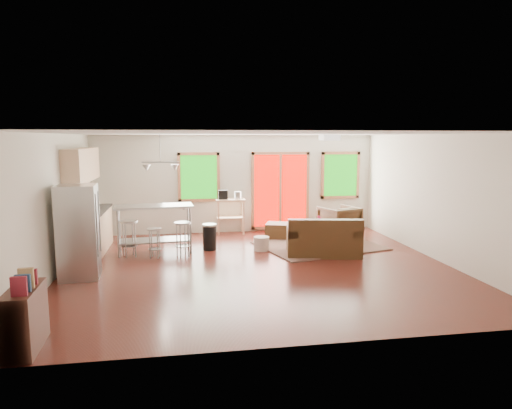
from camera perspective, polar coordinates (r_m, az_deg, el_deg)
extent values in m
cube|color=#37120E|center=(9.08, 0.31, -7.85)|extent=(7.50, 7.00, 0.02)
cube|color=silver|center=(8.73, 0.33, 8.92)|extent=(7.50, 7.00, 0.02)
cube|color=beige|center=(12.26, -2.47, 2.59)|extent=(7.50, 0.02, 2.60)
cube|color=beige|center=(8.98, -24.06, -0.20)|extent=(0.02, 7.00, 2.60)
cube|color=beige|center=(10.14, 21.75, 0.82)|extent=(0.02, 7.00, 2.60)
cube|color=beige|center=(5.44, 6.63, -4.65)|extent=(7.50, 0.02, 2.60)
cube|color=#0D4F09|center=(12.11, -7.15, 3.41)|extent=(0.94, 0.02, 1.14)
cube|color=#9C5E3D|center=(12.07, -7.20, 6.30)|extent=(1.10, 0.05, 0.08)
cube|color=#9C5E3D|center=(12.18, -7.10, 0.55)|extent=(1.10, 0.05, 0.08)
cube|color=#9C5E3D|center=(12.10, -9.57, 3.36)|extent=(0.08, 0.05, 1.30)
cube|color=#9C5E3D|center=(12.14, -4.74, 3.46)|extent=(0.08, 0.05, 1.30)
cube|color=#A20500|center=(12.43, 3.07, 1.74)|extent=(1.44, 0.02, 1.94)
cube|color=#9C5E3D|center=(12.36, 3.10, 6.39)|extent=(1.60, 0.05, 0.08)
cube|color=#9C5E3D|center=(12.59, 3.03, -2.84)|extent=(1.60, 0.05, 0.08)
cube|color=#9C5E3D|center=(12.29, -0.40, 1.67)|extent=(0.08, 0.05, 2.10)
cube|color=#9C5E3D|center=(12.62, 6.44, 1.79)|extent=(0.08, 0.05, 2.10)
cube|color=#9C5E3D|center=(12.43, 3.07, 1.74)|extent=(0.08, 0.05, 1.94)
cube|color=#0D4F09|center=(12.87, 10.51, 3.62)|extent=(0.94, 0.02, 1.14)
cube|color=#9C5E3D|center=(12.84, 10.58, 6.33)|extent=(1.10, 0.05, 0.08)
cube|color=#9C5E3D|center=(12.93, 10.44, 0.92)|extent=(1.10, 0.05, 0.08)
cube|color=#9C5E3D|center=(12.70, 8.34, 3.61)|extent=(0.08, 0.05, 1.30)
cube|color=#9C5E3D|center=(13.05, 12.62, 3.62)|extent=(0.08, 0.05, 1.30)
cube|color=#4C5639|center=(10.85, 7.92, -5.13)|extent=(3.10, 2.68, 0.03)
cube|color=#332010|center=(10.08, 8.38, -4.97)|extent=(1.71, 1.17, 0.44)
cube|color=#332010|center=(9.66, 8.68, -3.01)|extent=(1.58, 0.50, 0.40)
cube|color=#332010|center=(9.95, 4.53, -3.29)|extent=(0.37, 0.91, 0.17)
cube|color=#332010|center=(10.12, 12.24, -3.26)|extent=(0.37, 0.91, 0.17)
cube|color=#332010|center=(10.03, 6.42, -3.34)|extent=(0.74, 0.69, 0.13)
cube|color=#332010|center=(10.11, 10.32, -3.33)|extent=(0.74, 0.69, 0.13)
cube|color=#371C15|center=(11.09, 9.06, -2.92)|extent=(1.14, 0.89, 0.04)
cube|color=#371C15|center=(10.71, 7.94, -4.39)|extent=(0.08, 0.08, 0.36)
cube|color=#371C15|center=(11.21, 11.44, -3.90)|extent=(0.08, 0.08, 0.36)
cube|color=#371C15|center=(11.06, 6.60, -3.96)|extent=(0.08, 0.08, 0.36)
cube|color=#371C15|center=(11.55, 10.05, -3.51)|extent=(0.08, 0.08, 0.36)
imported|color=#332010|center=(11.90, 10.34, -1.92)|extent=(1.06, 1.03, 0.87)
cube|color=#332010|center=(11.61, 2.72, -3.27)|extent=(0.73, 0.73, 0.38)
cylinder|color=beige|center=(10.35, 0.68, -4.89)|extent=(0.47, 0.47, 0.31)
imported|color=silver|center=(10.99, 7.95, -2.44)|extent=(0.22, 0.23, 0.17)
sphere|color=#B01236|center=(11.00, 8.01, -1.71)|extent=(0.08, 0.08, 0.06)
sphere|color=#B01236|center=(10.93, 7.92, -1.67)|extent=(0.08, 0.08, 0.06)
sphere|color=#B01236|center=(10.99, 7.84, -1.52)|extent=(0.08, 0.08, 0.06)
imported|color=maroon|center=(10.91, 9.05, -2.26)|extent=(0.20, 0.08, 0.28)
cube|color=tan|center=(10.68, -19.91, -3.36)|extent=(0.60, 2.20, 0.90)
cube|color=black|center=(10.60, -20.04, -0.87)|extent=(0.64, 2.24, 0.04)
cube|color=tan|center=(10.52, -20.96, 4.67)|extent=(0.36, 2.20, 0.70)
cylinder|color=#B7BABC|center=(10.10, -20.58, -0.69)|extent=(0.12, 0.12, 0.18)
cube|color=black|center=(10.98, -19.69, 0.08)|extent=(0.22, 0.18, 0.20)
cube|color=#B7BABC|center=(8.79, -21.33, -3.21)|extent=(0.71, 0.70, 1.70)
cube|color=gray|center=(8.75, -19.19, -3.15)|extent=(0.05, 0.62, 1.66)
cylinder|color=gray|center=(8.52, -19.26, -2.49)|extent=(0.02, 0.02, 1.13)
cylinder|color=gray|center=(8.92, -18.97, -2.00)|extent=(0.02, 0.02, 1.13)
cube|color=#B7BABC|center=(10.22, -12.64, -0.21)|extent=(1.73, 0.81, 0.04)
cube|color=gray|center=(10.36, -12.51, -4.38)|extent=(1.61, 0.71, 0.03)
cylinder|color=gray|center=(10.07, -16.84, -3.56)|extent=(0.05, 0.05, 1.02)
cylinder|color=gray|center=(10.10, -8.19, -3.25)|extent=(0.05, 0.05, 1.02)
cylinder|color=gray|center=(10.57, -16.72, -3.01)|extent=(0.05, 0.05, 1.02)
cylinder|color=gray|center=(10.61, -8.48, -2.71)|extent=(0.05, 0.05, 1.02)
imported|color=silver|center=(10.23, -8.97, -0.30)|extent=(0.13, 0.12, 0.11)
cylinder|color=#B7BABC|center=(10.05, -15.65, -2.07)|extent=(0.47, 0.47, 0.04)
cylinder|color=gray|center=(10.24, -15.15, -4.10)|extent=(0.03, 0.03, 0.74)
cylinder|color=gray|center=(10.19, -16.24, -4.19)|extent=(0.03, 0.03, 0.74)
cylinder|color=gray|center=(10.00, -15.98, -4.42)|extent=(0.03, 0.03, 0.74)
cylinder|color=gray|center=(10.05, -14.87, -4.32)|extent=(0.03, 0.03, 0.74)
cylinder|color=gray|center=(10.15, -15.53, -4.97)|extent=(0.43, 0.43, 0.02)
cylinder|color=#B7BABC|center=(9.84, -12.61, -3.02)|extent=(0.35, 0.35, 0.04)
cylinder|color=gray|center=(9.97, -11.99, -4.73)|extent=(0.02, 0.02, 0.60)
cylinder|color=gray|center=(10.01, -12.90, -4.71)|extent=(0.02, 0.02, 0.60)
cylinder|color=gray|center=(9.85, -13.12, -4.92)|extent=(0.02, 0.02, 0.60)
cylinder|color=gray|center=(9.82, -12.19, -4.94)|extent=(0.02, 0.02, 0.60)
cylinder|color=gray|center=(9.93, -12.53, -5.42)|extent=(0.32, 0.32, 0.01)
cylinder|color=#B7BABC|center=(9.83, -9.19, -2.31)|extent=(0.46, 0.46, 0.04)
cylinder|color=gray|center=(10.03, -8.86, -4.27)|extent=(0.03, 0.03, 0.70)
cylinder|color=gray|center=(9.95, -9.86, -4.38)|extent=(0.03, 0.03, 0.70)
cylinder|color=gray|center=(9.78, -9.43, -4.59)|extent=(0.03, 0.03, 0.70)
cylinder|color=gray|center=(9.86, -8.41, -4.47)|extent=(0.03, 0.03, 0.70)
cylinder|color=gray|center=(9.93, -9.12, -5.13)|extent=(0.42, 0.42, 0.02)
cylinder|color=black|center=(10.44, -5.82, -4.15)|extent=(0.32, 0.32, 0.55)
cylinder|color=#B7BABC|center=(10.38, -5.85, -2.57)|extent=(0.33, 0.33, 0.05)
cube|color=tan|center=(12.05, -3.21, 0.59)|extent=(0.79, 0.53, 0.04)
cube|color=tan|center=(12.12, -3.19, -1.60)|extent=(0.74, 0.49, 0.03)
cube|color=tan|center=(11.91, -4.71, -1.69)|extent=(0.05, 0.05, 0.91)
cube|color=tan|center=(11.95, -1.57, -1.63)|extent=(0.05, 0.05, 0.91)
cube|color=tan|center=(12.30, -4.77, -1.38)|extent=(0.05, 0.05, 0.91)
cube|color=tan|center=(12.34, -1.73, -1.32)|extent=(0.05, 0.05, 0.91)
cube|color=black|center=(12.03, -4.15, 1.24)|extent=(0.25, 0.23, 0.24)
cylinder|color=#B7BABC|center=(12.05, -2.28, 1.17)|extent=(0.18, 0.18, 0.20)
cube|color=#371C15|center=(6.24, -26.92, -12.64)|extent=(0.36, 0.86, 0.76)
cube|color=maroon|center=(5.82, -27.52, -9.08)|extent=(0.17, 0.05, 0.23)
cube|color=navy|center=(5.95, -27.14, -8.77)|extent=(0.17, 0.05, 0.21)
cube|color=#A47C52|center=(6.08, -26.79, -8.22)|extent=(0.17, 0.05, 0.25)
cube|color=maroon|center=(6.21, -26.43, -8.11)|extent=(0.17, 0.05, 0.19)
cube|color=white|center=(9.70, 9.17, 8.28)|extent=(0.35, 0.35, 0.12)
cylinder|color=gray|center=(10.11, -11.91, 6.90)|extent=(0.02, 0.02, 0.60)
cube|color=gray|center=(10.12, -11.86, 5.20)|extent=(0.80, 0.04, 0.03)
cone|color=#B7BABC|center=(10.14, -13.54, 4.47)|extent=(0.18, 0.18, 0.14)
cone|color=#B7BABC|center=(10.12, -10.14, 4.56)|extent=(0.18, 0.18, 0.14)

